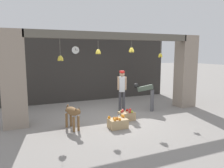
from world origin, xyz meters
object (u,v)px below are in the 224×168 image
Objects in this scene: worker_stooping at (147,93)px; fruit_crate_oranges at (118,123)px; water_bottle at (119,118)px; shopkeeper at (122,88)px; dog at (73,113)px; fruit_crate_apples at (127,115)px; wall_clock at (75,50)px.

worker_stooping is 2.36m from fruit_crate_oranges.
water_bottle is at bearing 61.02° from fruit_crate_oranges.
shopkeeper reaches higher than water_bottle.
fruit_crate_oranges is at bearing 81.30° from shopkeeper.
shopkeeper is 5.61× the size of water_bottle.
dog is 0.84× the size of worker_stooping.
wall_clock is at bearing 104.65° from fruit_crate_apples.
wall_clock is (-0.27, 3.89, 2.17)m from fruit_crate_oranges.
dog reaches higher than water_bottle.
fruit_crate_oranges reaches higher than fruit_crate_apples.
worker_stooping reaches higher than fruit_crate_apples.
fruit_crate_oranges is 4.46m from wall_clock.
fruit_crate_apples is (-1.25, -0.77, -0.54)m from worker_stooping.
shopkeeper is at bearing 120.92° from worker_stooping.
water_bottle is at bearing 77.91° from dog.
dog is 3.19× the size of water_bottle.
wall_clock is (-0.86, 3.30, 2.17)m from fruit_crate_apples.
worker_stooping is 2.15× the size of fruit_crate_apples.
shopkeeper is 4.41× the size of wall_clock.
worker_stooping is at bearing 29.53° from water_bottle.
worker_stooping is at bearing 31.71° from fruit_crate_apples.
fruit_crate_oranges is at bearing -86.10° from wall_clock.
worker_stooping is 1.91× the size of fruit_crate_oranges.
shopkeeper is 2.00m from fruit_crate_oranges.
shopkeeper is at bearing -62.59° from wall_clock.
water_bottle is at bearing 165.33° from worker_stooping.
wall_clock reaches higher than fruit_crate_oranges.
dog is at bearing 50.11° from shopkeeper.
shopkeeper reaches higher than fruit_crate_apples.
shopkeeper is at bearing 60.32° from fruit_crate_oranges.
fruit_crate_apples is at bearing 93.65° from shopkeeper.
dog is 1.89m from fruit_crate_apples.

